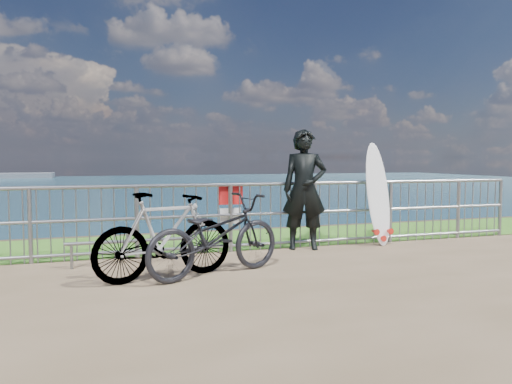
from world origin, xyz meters
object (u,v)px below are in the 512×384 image
object	(u,v)px
surfboard	(378,197)
bicycle_far	(165,236)
bicycle_near	(215,235)
surfer	(305,190)

from	to	relation	value
surfboard	bicycle_far	size ratio (longest dim) A/B	0.98
surfboard	bicycle_near	size ratio (longest dim) A/B	0.90
surfer	surfboard	distance (m)	1.42
surfboard	bicycle_far	world-z (taller)	surfboard
bicycle_near	bicycle_far	world-z (taller)	bicycle_far
surfer	bicycle_near	bearing A→B (deg)	-125.44
surfer	bicycle_far	xyz separation A→B (m)	(-2.51, -1.37, -0.45)
bicycle_far	surfer	bearing A→B (deg)	-75.61
bicycle_near	bicycle_far	xyz separation A→B (m)	(-0.65, 0.01, 0.03)
bicycle_near	surfer	bearing A→B (deg)	-74.54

